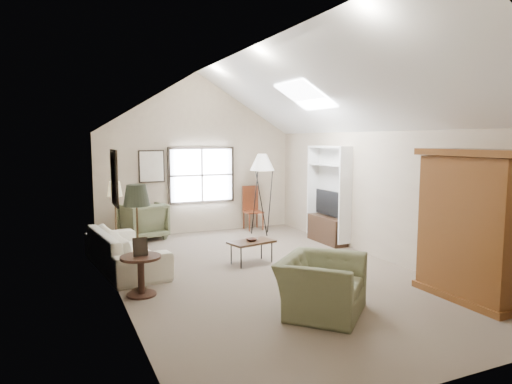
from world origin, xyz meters
name	(u,v)px	position (x,y,z in m)	size (l,w,h in m)	color
room_shell	(266,88)	(0.00, 0.00, 3.21)	(5.01, 8.01, 4.00)	#756353
window	(202,175)	(0.10, 3.96, 1.45)	(1.72, 0.08, 1.42)	black
skylight	(305,95)	(1.30, 0.90, 3.22)	(0.80, 1.20, 0.52)	white
wall_art	(135,171)	(-1.88, 1.94, 1.73)	(1.97, 3.71, 0.88)	black
armoire	(472,226)	(2.18, -2.40, 1.10)	(0.60, 1.50, 2.20)	brown
tv_alcove	(328,193)	(2.34, 1.60, 1.15)	(0.32, 1.30, 2.10)	white
media_console	(327,230)	(2.32, 1.60, 0.30)	(0.34, 1.18, 0.60)	#382316
tv_panel	(328,203)	(2.32, 1.60, 0.92)	(0.05, 0.90, 0.55)	black
sofa	(125,249)	(-2.20, 1.33, 0.36)	(2.44, 0.95, 0.71)	beige
armchair_near	(321,286)	(-0.10, -1.98, 0.38)	(1.18, 1.03, 0.76)	#6C714F
armchair_far	(143,221)	(-1.44, 3.70, 0.43)	(0.92, 0.95, 0.86)	#5D6345
coffee_table	(252,252)	(0.04, 0.68, 0.22)	(0.85, 0.47, 0.43)	#382317
bowl	(252,240)	(0.04, 0.68, 0.46)	(0.20, 0.20, 0.05)	#3D2219
side_table	(141,276)	(-2.20, -0.27, 0.31)	(0.61, 0.61, 0.61)	#311B14
side_chair	(253,208)	(1.41, 3.70, 0.57)	(0.44, 0.44, 1.13)	brown
tripod_lamp	(262,194)	(1.35, 3.02, 1.02)	(0.59, 0.59, 2.03)	silver
dark_lamp	(138,238)	(-2.20, -0.07, 0.85)	(0.41, 0.41, 1.70)	#23291D
tan_lamp	(116,217)	(-2.20, 2.53, 0.76)	(0.31, 0.31, 1.53)	tan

